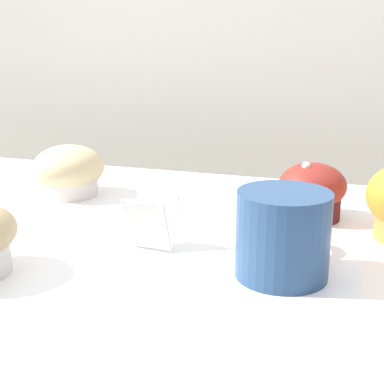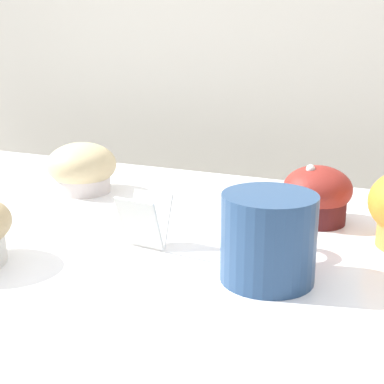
# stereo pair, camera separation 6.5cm
# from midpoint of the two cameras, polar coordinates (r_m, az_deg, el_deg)

# --- Properties ---
(wall_back) EXTENTS (3.20, 0.10, 1.80)m
(wall_back) POSITION_cam_midpoint_polar(r_m,az_deg,el_deg) (1.21, 1.22, 3.38)
(wall_back) COLOR beige
(wall_back) RESTS_ON ground
(muffin_front_center) EXTENTS (0.10, 0.10, 0.07)m
(muffin_front_center) POSITION_cam_midpoint_polar(r_m,az_deg,el_deg) (0.81, -15.24, 2.12)
(muffin_front_center) COLOR white
(muffin_front_center) RESTS_ON display_counter
(muffin_back_right) EXTENTS (0.09, 0.09, 0.08)m
(muffin_back_right) POSITION_cam_midpoint_polar(r_m,az_deg,el_deg) (0.69, 10.11, 0.04)
(muffin_back_right) COLOR #49181A
(muffin_back_right) RESTS_ON display_counter
(coffee_cup) EXTENTS (0.09, 0.13, 0.09)m
(coffee_cup) POSITION_cam_midpoint_polar(r_m,az_deg,el_deg) (0.52, 6.12, -4.30)
(coffee_cup) COLOR navy
(coffee_cup) RESTS_ON display_counter
(price_card) EXTENTS (0.05, 0.05, 0.06)m
(price_card) POSITION_cam_midpoint_polar(r_m,az_deg,el_deg) (0.58, -7.58, -3.29)
(price_card) COLOR white
(price_card) RESTS_ON display_counter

